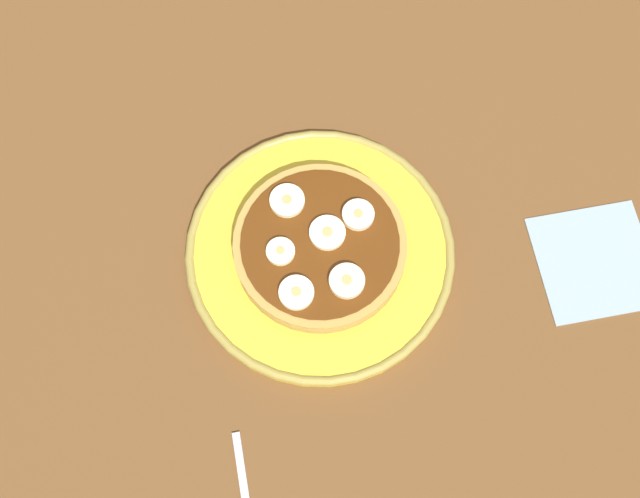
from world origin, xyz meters
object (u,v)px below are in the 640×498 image
at_px(napkin, 595,261).
at_px(banana_slice_1, 347,281).
at_px(pancake_stack, 323,245).
at_px(banana_slice_4, 296,293).
at_px(banana_slice_5, 287,201).
at_px(banana_slice_2, 280,248).
at_px(banana_slice_3, 358,215).
at_px(plate, 320,252).
at_px(banana_slice_0, 327,233).

bearing_deg(napkin, banana_slice_1, -7.76).
relative_size(pancake_stack, napkin, 1.50).
xyz_separation_m(banana_slice_4, banana_slice_5, (-0.01, -0.09, -0.00)).
bearing_deg(banana_slice_4, banana_slice_5, -99.09).
relative_size(banana_slice_2, banana_slice_5, 0.81).
bearing_deg(pancake_stack, banana_slice_5, -64.38).
bearing_deg(banana_slice_2, banana_slice_5, -112.93).
bearing_deg(banana_slice_2, banana_slice_3, -171.26).
bearing_deg(banana_slice_1, banana_slice_3, -115.09).
height_order(banana_slice_4, napkin, banana_slice_4).
distance_m(plate, banana_slice_4, 0.06).
xyz_separation_m(banana_slice_1, banana_slice_3, (-0.03, -0.06, -0.00)).
relative_size(pancake_stack, banana_slice_3, 5.43).
bearing_deg(banana_slice_4, napkin, 173.19).
height_order(plate, banana_slice_1, banana_slice_1).
bearing_deg(plate, napkin, 163.27).
distance_m(banana_slice_2, banana_slice_5, 0.05).
xyz_separation_m(plate, banana_slice_0, (-0.01, -0.01, 0.03)).
distance_m(banana_slice_0, banana_slice_4, 0.06).
distance_m(banana_slice_1, banana_slice_3, 0.07).
bearing_deg(napkin, banana_slice_5, -24.34).
relative_size(pancake_stack, banana_slice_2, 6.14).
distance_m(plate, banana_slice_0, 0.03).
distance_m(banana_slice_0, banana_slice_1, 0.05).
relative_size(pancake_stack, banana_slice_4, 5.12).
bearing_deg(banana_slice_1, banana_slice_0, -84.78).
relative_size(banana_slice_1, banana_slice_4, 1.02).
bearing_deg(banana_slice_1, pancake_stack, -77.02).
height_order(banana_slice_0, banana_slice_1, banana_slice_1).
distance_m(pancake_stack, banana_slice_0, 0.02).
bearing_deg(banana_slice_5, napkin, 155.66).
height_order(pancake_stack, banana_slice_3, banana_slice_3).
xyz_separation_m(banana_slice_0, banana_slice_2, (0.05, 0.00, 0.00)).
distance_m(pancake_stack, banana_slice_5, 0.05).
xyz_separation_m(pancake_stack, banana_slice_5, (0.02, -0.05, 0.01)).
height_order(pancake_stack, banana_slice_5, banana_slice_5).
bearing_deg(banana_slice_4, banana_slice_1, 178.14).
relative_size(banana_slice_4, napkin, 0.29).
bearing_deg(banana_slice_2, pancake_stack, 175.87).
distance_m(pancake_stack, napkin, 0.26).
relative_size(banana_slice_0, banana_slice_3, 1.12).
xyz_separation_m(banana_slice_1, banana_slice_5, (0.03, -0.09, -0.00)).
relative_size(banana_slice_2, napkin, 0.24).
distance_m(banana_slice_3, napkin, 0.23).
height_order(banana_slice_2, napkin, banana_slice_2).
distance_m(plate, banana_slice_2, 0.05).
height_order(banana_slice_0, napkin, banana_slice_0).
xyz_separation_m(pancake_stack, napkin, (-0.25, 0.08, -0.02)).
bearing_deg(banana_slice_3, banana_slice_1, 64.91).
xyz_separation_m(banana_slice_3, napkin, (-0.21, 0.09, -0.04)).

